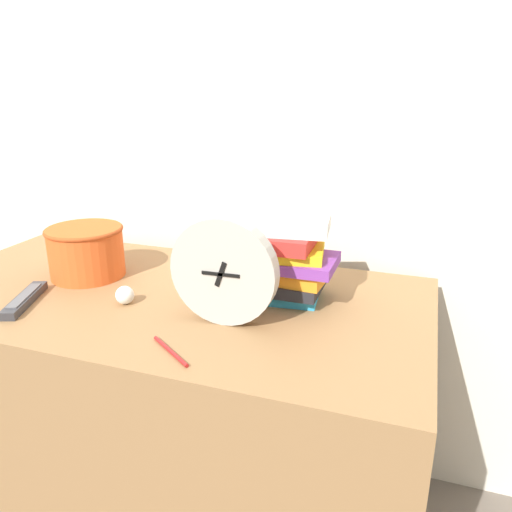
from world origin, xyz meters
The scene contains 8 objects.
wall_back centered at (0.00, 0.75, 1.20)m, with size 6.00×0.04×2.40m.
desk centered at (0.00, 0.34, 0.36)m, with size 1.34×0.68×0.71m.
desk_clock centered at (0.21, 0.24, 0.83)m, with size 0.24×0.04×0.24m.
book_stack centered at (0.30, 0.42, 0.81)m, with size 0.26×0.20×0.21m.
basket centered at (-0.26, 0.39, 0.79)m, with size 0.21×0.21×0.14m.
tv_remote centered at (-0.28, 0.18, 0.72)m, with size 0.10×0.20×0.02m.
crumpled_paper_ball centered at (-0.05, 0.26, 0.74)m, with size 0.05×0.05×0.05m.
pen centered at (0.16, 0.08, 0.72)m, with size 0.12×0.09×0.01m.
Camera 1 is at (0.61, -0.69, 1.22)m, focal length 35.00 mm.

